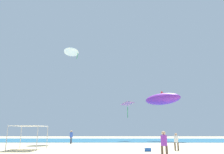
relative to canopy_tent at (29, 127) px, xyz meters
The scene contains 9 objects.
ocean_strip 23.75m from the canopy_tent, 70.28° to the left, with size 110.00×18.59×0.03m, color #1E6B93.
canopy_tent is the anchor object (origin of this frame).
person_near_tent 14.29m from the canopy_tent, 30.36° to the right, with size 0.49×0.44×1.84m.
person_leftmost 10.75m from the canopy_tent, 76.89° to the left, with size 0.45×0.49×1.91m.
person_rightmost 15.00m from the canopy_tent, ahead, with size 0.44×0.39×1.64m.
cooler_box 12.25m from the canopy_tent, ahead, with size 0.57×0.37×0.35m.
kite_delta_white 19.99m from the canopy_tent, 85.90° to the left, with size 2.69×2.71×2.31m.
kite_diamond_pink 24.11m from the canopy_tent, 60.83° to the left, with size 2.93×2.92×3.10m.
kite_inflatable_purple 27.31m from the canopy_tent, 46.82° to the left, with size 7.22×7.03×2.84m.
Camera 1 is at (0.81, -18.67, 1.88)m, focal length 35.01 mm.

